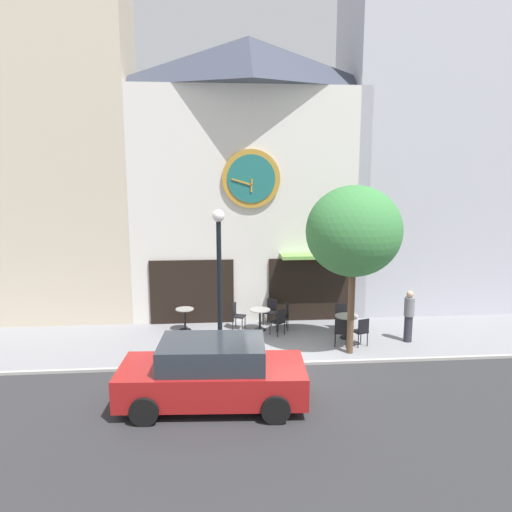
{
  "coord_description": "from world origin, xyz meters",
  "views": [
    {
      "loc": [
        -2.07,
        -12.63,
        5.44
      ],
      "look_at": [
        -0.83,
        2.05,
        2.78
      ],
      "focal_mm": 33.63,
      "sensor_mm": 36.0,
      "label": 1
    }
  ],
  "objects_px": {
    "cafe_chair_facing_wall": "(279,320)",
    "cafe_table_center": "(260,315)",
    "cafe_chair_by_entrance": "(285,314)",
    "cafe_chair_curbside": "(237,314)",
    "cafe_table_near_curb": "(347,322)",
    "cafe_chair_mid_row": "(362,330)",
    "cafe_chair_near_tree": "(341,315)",
    "street_tree": "(354,232)",
    "street_lamp": "(219,282)",
    "cafe_table_center_left": "(185,316)",
    "cafe_chair_right_end": "(271,310)",
    "parked_car_red": "(213,373)",
    "pedestrian_grey": "(409,315)",
    "cafe_chair_corner": "(341,330)"
  },
  "relations": [
    {
      "from": "street_tree",
      "to": "cafe_chair_facing_wall",
      "type": "xyz_separation_m",
      "value": [
        -1.92,
        1.69,
        -3.15
      ]
    },
    {
      "from": "pedestrian_grey",
      "to": "parked_car_red",
      "type": "relative_size",
      "value": 0.38
    },
    {
      "from": "cafe_chair_corner",
      "to": "parked_car_red",
      "type": "xyz_separation_m",
      "value": [
        -3.95,
        -3.39,
        0.23
      ]
    },
    {
      "from": "cafe_table_center",
      "to": "parked_car_red",
      "type": "relative_size",
      "value": 0.17
    },
    {
      "from": "cafe_chair_corner",
      "to": "cafe_chair_mid_row",
      "type": "height_order",
      "value": "same"
    },
    {
      "from": "street_tree",
      "to": "cafe_chair_facing_wall",
      "type": "distance_m",
      "value": 4.06
    },
    {
      "from": "pedestrian_grey",
      "to": "cafe_chair_facing_wall",
      "type": "bearing_deg",
      "value": 167.59
    },
    {
      "from": "cafe_table_near_curb",
      "to": "pedestrian_grey",
      "type": "relative_size",
      "value": 0.46
    },
    {
      "from": "cafe_chair_right_end",
      "to": "street_tree",
      "type": "bearing_deg",
      "value": -54.99
    },
    {
      "from": "cafe_table_center",
      "to": "cafe_chair_mid_row",
      "type": "relative_size",
      "value": 0.82
    },
    {
      "from": "cafe_chair_curbside",
      "to": "cafe_chair_near_tree",
      "type": "bearing_deg",
      "value": -6.71
    },
    {
      "from": "cafe_chair_curbside",
      "to": "parked_car_red",
      "type": "xyz_separation_m",
      "value": [
        -0.8,
        -5.4,
        0.23
      ]
    },
    {
      "from": "cafe_chair_by_entrance",
      "to": "pedestrian_grey",
      "type": "distance_m",
      "value": 4.08
    },
    {
      "from": "street_lamp",
      "to": "cafe_chair_corner",
      "type": "distance_m",
      "value": 4.11
    },
    {
      "from": "cafe_table_near_curb",
      "to": "cafe_chair_facing_wall",
      "type": "height_order",
      "value": "cafe_chair_facing_wall"
    },
    {
      "from": "cafe_table_near_curb",
      "to": "cafe_chair_curbside",
      "type": "relative_size",
      "value": 0.85
    },
    {
      "from": "street_tree",
      "to": "cafe_table_center_left",
      "type": "xyz_separation_m",
      "value": [
        -5.07,
        2.46,
        -3.17
      ]
    },
    {
      "from": "parked_car_red",
      "to": "cafe_chair_right_end",
      "type": "bearing_deg",
      "value": 70.65
    },
    {
      "from": "street_lamp",
      "to": "cafe_table_center_left",
      "type": "distance_m",
      "value": 3.05
    },
    {
      "from": "cafe_table_center",
      "to": "cafe_chair_by_entrance",
      "type": "xyz_separation_m",
      "value": [
        0.86,
        0.03,
        0.01
      ]
    },
    {
      "from": "street_lamp",
      "to": "cafe_chair_facing_wall",
      "type": "height_order",
      "value": "street_lamp"
    },
    {
      "from": "street_tree",
      "to": "cafe_table_near_curb",
      "type": "distance_m",
      "value": 3.38
    },
    {
      "from": "street_tree",
      "to": "cafe_chair_near_tree",
      "type": "xyz_separation_m",
      "value": [
        0.27,
        2.11,
        -3.15
      ]
    },
    {
      "from": "cafe_chair_by_entrance",
      "to": "cafe_chair_mid_row",
      "type": "height_order",
      "value": "same"
    },
    {
      "from": "cafe_table_center",
      "to": "cafe_chair_mid_row",
      "type": "xyz_separation_m",
      "value": [
        3.02,
        -1.77,
        0.01
      ]
    },
    {
      "from": "cafe_table_center",
      "to": "cafe_chair_facing_wall",
      "type": "xyz_separation_m",
      "value": [
        0.58,
        -0.6,
        0.01
      ]
    },
    {
      "from": "cafe_chair_near_tree",
      "to": "cafe_chair_curbside",
      "type": "relative_size",
      "value": 1.0
    },
    {
      "from": "cafe_table_center_left",
      "to": "cafe_chair_right_end",
      "type": "height_order",
      "value": "cafe_chair_right_end"
    },
    {
      "from": "cafe_chair_curbside",
      "to": "cafe_chair_mid_row",
      "type": "distance_m",
      "value": 4.3
    },
    {
      "from": "cafe_chair_right_end",
      "to": "parked_car_red",
      "type": "height_order",
      "value": "parked_car_red"
    },
    {
      "from": "cafe_table_center_left",
      "to": "cafe_chair_mid_row",
      "type": "height_order",
      "value": "cafe_chair_mid_row"
    },
    {
      "from": "cafe_table_center",
      "to": "cafe_table_near_curb",
      "type": "height_order",
      "value": "cafe_table_near_curb"
    },
    {
      "from": "cafe_chair_facing_wall",
      "to": "cafe_table_near_curb",
      "type": "bearing_deg",
      "value": -11.29
    },
    {
      "from": "street_tree",
      "to": "cafe_table_center",
      "type": "distance_m",
      "value": 4.64
    },
    {
      "from": "cafe_chair_facing_wall",
      "to": "cafe_table_center",
      "type": "bearing_deg",
      "value": 134.43
    },
    {
      "from": "cafe_chair_curbside",
      "to": "cafe_chair_facing_wall",
      "type": "xyz_separation_m",
      "value": [
        1.37,
        -0.83,
        0.0
      ]
    },
    {
      "from": "parked_car_red",
      "to": "cafe_chair_near_tree",
      "type": "bearing_deg",
      "value": 48.75
    },
    {
      "from": "street_tree",
      "to": "cafe_chair_by_entrance",
      "type": "bearing_deg",
      "value": 125.26
    },
    {
      "from": "street_tree",
      "to": "cafe_chair_mid_row",
      "type": "relative_size",
      "value": 5.58
    },
    {
      "from": "cafe_table_center_left",
      "to": "cafe_chair_near_tree",
      "type": "bearing_deg",
      "value": -3.81
    },
    {
      "from": "street_tree",
      "to": "parked_car_red",
      "type": "height_order",
      "value": "street_tree"
    },
    {
      "from": "cafe_table_near_curb",
      "to": "cafe_chair_by_entrance",
      "type": "bearing_deg",
      "value": 150.62
    },
    {
      "from": "cafe_table_center_left",
      "to": "cafe_chair_by_entrance",
      "type": "distance_m",
      "value": 3.43
    },
    {
      "from": "street_lamp",
      "to": "pedestrian_grey",
      "type": "relative_size",
      "value": 2.59
    },
    {
      "from": "pedestrian_grey",
      "to": "cafe_chair_near_tree",
      "type": "bearing_deg",
      "value": 144.87
    },
    {
      "from": "cafe_chair_mid_row",
      "to": "cafe_table_center",
      "type": "bearing_deg",
      "value": 149.54
    },
    {
      "from": "cafe_chair_by_entrance",
      "to": "cafe_chair_curbside",
      "type": "bearing_deg",
      "value": 172.94
    },
    {
      "from": "cafe_chair_corner",
      "to": "cafe_chair_curbside",
      "type": "height_order",
      "value": "same"
    },
    {
      "from": "cafe_chair_by_entrance",
      "to": "cafe_chair_right_end",
      "type": "xyz_separation_m",
      "value": [
        -0.41,
        0.61,
        0.0
      ]
    },
    {
      "from": "street_lamp",
      "to": "cafe_chair_curbside",
      "type": "distance_m",
      "value": 2.91
    }
  ]
}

